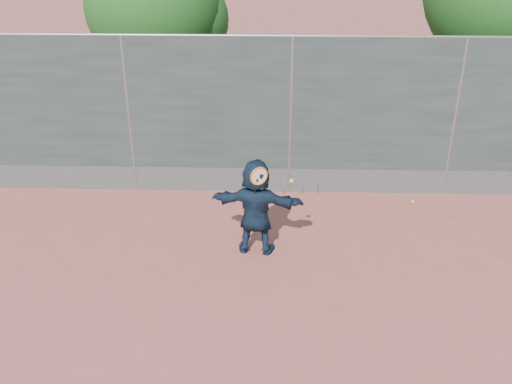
{
  "coord_description": "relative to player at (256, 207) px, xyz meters",
  "views": [
    {
      "loc": [
        -0.33,
        -6.51,
        4.99
      ],
      "look_at": [
        -0.57,
        1.34,
        1.05
      ],
      "focal_mm": 40.0,
      "sensor_mm": 36.0,
      "label": 1
    }
  ],
  "objects": [
    {
      "name": "fence",
      "position": [
        0.57,
        2.16,
        0.79
      ],
      "size": [
        20.0,
        0.06,
        3.03
      ],
      "color": "#38423D",
      "rests_on": "ground"
    },
    {
      "name": "ground",
      "position": [
        0.57,
        -1.34,
        -0.79
      ],
      "size": [
        80.0,
        80.0,
        0.0
      ],
      "primitive_type": "plane",
      "color": "#9E4C42",
      "rests_on": "ground"
    },
    {
      "name": "weed_clump",
      "position": [
        0.87,
        2.04,
        -0.66
      ],
      "size": [
        0.68,
        0.07,
        0.3
      ],
      "color": "#387226",
      "rests_on": "ground"
    },
    {
      "name": "player",
      "position": [
        0.0,
        0.0,
        0.0
      ],
      "size": [
        1.52,
        0.65,
        1.58
      ],
      "primitive_type": "imported",
      "rotation": [
        0.0,
        0.0,
        3.01
      ],
      "color": "#152439",
      "rests_on": "ground"
    },
    {
      "name": "ball_ground",
      "position": [
        2.89,
        1.71,
        -0.76
      ],
      "size": [
        0.07,
        0.07,
        0.07
      ],
      "primitive_type": "sphere",
      "color": "#A0D42F",
      "rests_on": "ground"
    },
    {
      "name": "tree_left",
      "position": [
        -2.28,
        5.21,
        2.15
      ],
      "size": [
        3.15,
        3.0,
        4.53
      ],
      "color": "#382314",
      "rests_on": "ground"
    },
    {
      "name": "swing_action",
      "position": [
        0.1,
        -0.2,
        0.6
      ],
      "size": [
        0.65,
        0.17,
        0.51
      ],
      "color": "orange",
      "rests_on": "ground"
    }
  ]
}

